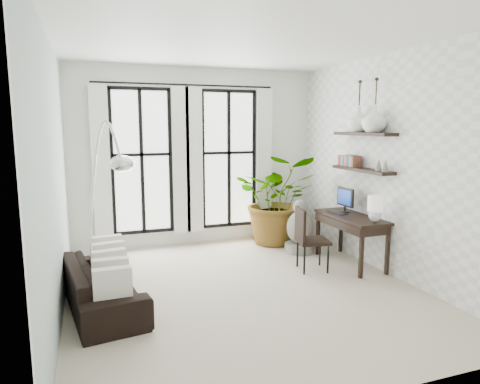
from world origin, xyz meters
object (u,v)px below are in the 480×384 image
sofa (102,285)px  buddha (300,230)px  plant (277,199)px  desk_chair (307,235)px  arc_lamp (107,189)px  desk (353,220)px

sofa → buddha: 3.53m
plant → desk_chair: bearing=-97.6°
desk_chair → sofa: bearing=-162.3°
buddha → arc_lamp: bearing=-159.9°
desk_chair → buddha: 0.95m
desk → desk_chair: bearing=178.4°
sofa → desk_chair: (2.97, 0.35, 0.27)m
plant → sofa: bearing=-149.0°
plant → arc_lamp: size_ratio=0.74×
buddha → plant: bearing=100.5°
plant → desk_chair: size_ratio=1.74×
arc_lamp → buddha: (3.19, 1.17, -1.03)m
plant → desk_chair: 1.59m
desk_chair → buddha: bearing=80.0°
plant → buddha: bearing=-79.5°
plant → desk: plant is taller
desk → buddha: size_ratio=1.43×
desk_chair → arc_lamp: size_ratio=0.43×
desk → arc_lamp: arc_lamp is taller
sofa → desk_chair: desk_chair is taller
sofa → desk_chair: 3.01m
sofa → buddha: bearing=-77.9°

